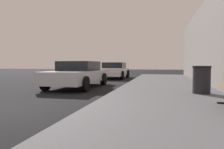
# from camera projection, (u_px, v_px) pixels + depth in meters

# --- Properties ---
(ground_plane) EXTENTS (80.00, 80.00, 0.00)m
(ground_plane) POSITION_uv_depth(u_px,v_px,m) (7.00, 110.00, 5.08)
(ground_plane) COLOR black
(sidewalk) EXTENTS (4.00, 32.00, 0.15)m
(sidewalk) POSITION_uv_depth(u_px,v_px,m) (176.00, 116.00, 4.17)
(sidewalk) COLOR #5B5B60
(sidewalk) RESTS_ON ground_plane
(trash_bin) EXTENTS (0.59, 0.59, 0.93)m
(trash_bin) POSITION_uv_depth(u_px,v_px,m) (202.00, 80.00, 6.86)
(trash_bin) COLOR black
(trash_bin) RESTS_ON sidewalk
(car_silver) EXTENTS (2.02, 4.41, 1.27)m
(car_silver) POSITION_uv_depth(u_px,v_px,m) (78.00, 74.00, 9.99)
(car_silver) COLOR #B7B7BF
(car_silver) RESTS_ON ground_plane
(car_white) EXTENTS (2.05, 4.11, 1.27)m
(car_white) POSITION_uv_depth(u_px,v_px,m) (114.00, 70.00, 16.44)
(car_white) COLOR white
(car_white) RESTS_ON ground_plane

